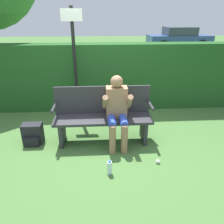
% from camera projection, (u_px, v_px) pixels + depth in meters
% --- Properties ---
extents(ground_plane, '(40.00, 40.00, 0.00)m').
position_uv_depth(ground_plane, '(104.00, 141.00, 4.00)').
color(ground_plane, '#426B33').
extents(hedge_back, '(12.00, 0.45, 1.52)m').
position_uv_depth(hedge_back, '(101.00, 77.00, 5.15)').
color(hedge_back, '#1E4C1E').
rests_on(hedge_back, ground).
extents(park_bench, '(1.70, 0.47, 0.98)m').
position_uv_depth(park_bench, '(103.00, 115.00, 3.86)').
color(park_bench, '#2D2D33').
rests_on(park_bench, ground).
extents(person_seated, '(0.49, 0.58, 1.21)m').
position_uv_depth(person_seated, '(117.00, 108.00, 3.68)').
color(person_seated, '#997051').
rests_on(person_seated, ground).
extents(backpack, '(0.34, 0.28, 0.37)m').
position_uv_depth(backpack, '(33.00, 134.00, 3.87)').
color(backpack, black).
rests_on(backpack, ground).
extents(water_bottle, '(0.07, 0.07, 0.23)m').
position_uv_depth(water_bottle, '(109.00, 168.00, 3.14)').
color(water_bottle, silver).
rests_on(water_bottle, ground).
extents(signpost, '(0.41, 0.09, 2.27)m').
position_uv_depth(signpost, '(74.00, 58.00, 4.51)').
color(signpost, black).
rests_on(signpost, ground).
extents(parked_car, '(3.91, 1.83, 1.37)m').
position_uv_depth(parked_car, '(179.00, 39.00, 13.85)').
color(parked_car, '#2D4784').
rests_on(parked_car, ground).
extents(litter_crumple, '(0.06, 0.06, 0.06)m').
position_uv_depth(litter_crumple, '(158.00, 161.00, 3.39)').
color(litter_crumple, silver).
rests_on(litter_crumple, ground).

